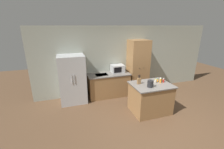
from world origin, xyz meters
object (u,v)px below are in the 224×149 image
at_px(microwave, 118,69).
at_px(spice_bottle_amber_oil, 161,80).
at_px(refrigerator, 72,79).
at_px(spice_bottle_tall_dark, 161,80).
at_px(spice_bottle_short_red, 163,80).
at_px(spice_bottle_pale_salt, 155,81).
at_px(kettle, 150,84).
at_px(knife_block, 139,81).
at_px(spice_bottle_green_herb, 158,80).
at_px(pantry_cabinet, 138,67).

bearing_deg(microwave, spice_bottle_amber_oil, -56.06).
relative_size(refrigerator, spice_bottle_tall_dark, 10.55).
distance_m(spice_bottle_short_red, spice_bottle_pale_salt, 0.26).
relative_size(refrigerator, microwave, 3.51).
bearing_deg(spice_bottle_amber_oil, spice_bottle_tall_dark, -135.49).
distance_m(microwave, kettle, 1.78).
xyz_separation_m(knife_block, spice_bottle_short_red, (0.79, -0.11, -0.05)).
bearing_deg(spice_bottle_green_herb, refrigerator, 152.73).
distance_m(microwave, spice_bottle_short_red, 1.81).
relative_size(knife_block, spice_bottle_green_herb, 2.92).
relative_size(spice_bottle_pale_salt, kettle, 0.52).
bearing_deg(knife_block, kettle, -57.14).
height_order(spice_bottle_green_herb, spice_bottle_pale_salt, spice_bottle_pale_salt).
xyz_separation_m(pantry_cabinet, spice_bottle_tall_dark, (0.03, -1.45, -0.05)).
distance_m(spice_bottle_tall_dark, spice_bottle_amber_oil, 0.16).
distance_m(microwave, spice_bottle_pale_salt, 1.65).
distance_m(knife_block, spice_bottle_amber_oil, 0.80).
height_order(microwave, knife_block, knife_block).
bearing_deg(spice_bottle_amber_oil, knife_block, -179.76).
xyz_separation_m(spice_bottle_short_red, spice_bottle_pale_salt, (-0.26, 0.05, -0.00)).
xyz_separation_m(microwave, kettle, (0.37, -1.74, -0.01)).
height_order(spice_bottle_amber_oil, spice_bottle_green_herb, spice_bottle_green_herb).
xyz_separation_m(refrigerator, microwave, (1.70, 0.15, 0.19)).
xyz_separation_m(spice_bottle_tall_dark, spice_bottle_amber_oil, (0.11, 0.11, -0.03)).
relative_size(refrigerator, spice_bottle_pale_salt, 14.24).
distance_m(spice_bottle_green_herb, kettle, 0.54).
bearing_deg(microwave, refrigerator, -174.95).
xyz_separation_m(spice_bottle_short_red, spice_bottle_amber_oil, (0.00, 0.11, -0.02)).
relative_size(refrigerator, spice_bottle_short_red, 13.17).
xyz_separation_m(pantry_cabinet, spice_bottle_green_herb, (-0.00, -1.35, -0.08)).
relative_size(refrigerator, spice_bottle_amber_oil, 20.08).
bearing_deg(spice_bottle_pale_salt, refrigerator, 150.85).
xyz_separation_m(spice_bottle_tall_dark, spice_bottle_pale_salt, (-0.15, 0.05, -0.02)).
bearing_deg(spice_bottle_pale_salt, spice_bottle_green_herb, 21.65).
height_order(refrigerator, spice_bottle_amber_oil, refrigerator).
distance_m(spice_bottle_short_red, kettle, 0.63).
bearing_deg(microwave, kettle, -78.11).
distance_m(refrigerator, spice_bottle_tall_dark, 2.91).
bearing_deg(pantry_cabinet, spice_bottle_tall_dark, -88.63).
bearing_deg(refrigerator, spice_bottle_tall_dark, -28.51).
distance_m(refrigerator, spice_bottle_green_herb, 2.83).
height_order(spice_bottle_pale_salt, kettle, kettle).
bearing_deg(kettle, spice_bottle_green_herb, 33.38).
distance_m(knife_block, spice_bottle_tall_dark, 0.69).
distance_m(spice_bottle_tall_dark, spice_bottle_green_herb, 0.10).
relative_size(refrigerator, kettle, 7.39).
relative_size(microwave, knife_block, 1.59).
bearing_deg(spice_bottle_green_herb, kettle, -146.62).
relative_size(knife_block, spice_bottle_pale_salt, 2.55).
distance_m(refrigerator, knife_block, 2.27).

